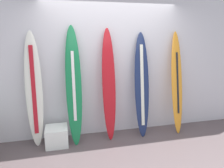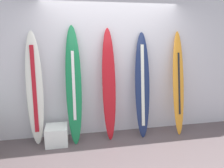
{
  "view_description": "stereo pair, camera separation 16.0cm",
  "coord_description": "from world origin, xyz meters",
  "px_view_note": "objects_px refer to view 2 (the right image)",
  "views": [
    {
      "loc": [
        -0.91,
        -2.65,
        1.92
      ],
      "look_at": [
        -0.04,
        0.95,
        1.05
      ],
      "focal_mm": 33.47,
      "sensor_mm": 36.0,
      "label": 1
    },
    {
      "loc": [
        -0.75,
        -2.69,
        1.92
      ],
      "look_at": [
        -0.04,
        0.95,
        1.05
      ],
      "focal_mm": 33.47,
      "sensor_mm": 36.0,
      "label": 2
    }
  ],
  "objects_px": {
    "display_block_left": "(57,135)",
    "surfboard_navy": "(142,86)",
    "surfboard_ivory": "(35,90)",
    "surfboard_crimson": "(109,85)",
    "surfboard_sunset": "(178,84)",
    "surfboard_emerald": "(74,86)"
  },
  "relations": [
    {
      "from": "surfboard_ivory",
      "to": "surfboard_emerald",
      "type": "distance_m",
      "value": 0.68
    },
    {
      "from": "display_block_left",
      "to": "surfboard_emerald",
      "type": "bearing_deg",
      "value": 12.36
    },
    {
      "from": "surfboard_navy",
      "to": "surfboard_sunset",
      "type": "relative_size",
      "value": 0.99
    },
    {
      "from": "surfboard_crimson",
      "to": "surfboard_emerald",
      "type": "bearing_deg",
      "value": -178.45
    },
    {
      "from": "surfboard_emerald",
      "to": "surfboard_crimson",
      "type": "distance_m",
      "value": 0.64
    },
    {
      "from": "surfboard_crimson",
      "to": "display_block_left",
      "type": "relative_size",
      "value": 5.33
    },
    {
      "from": "surfboard_crimson",
      "to": "surfboard_sunset",
      "type": "height_order",
      "value": "surfboard_crimson"
    },
    {
      "from": "surfboard_ivory",
      "to": "surfboard_crimson",
      "type": "relative_size",
      "value": 0.97
    },
    {
      "from": "surfboard_sunset",
      "to": "surfboard_navy",
      "type": "bearing_deg",
      "value": 178.74
    },
    {
      "from": "surfboard_crimson",
      "to": "surfboard_sunset",
      "type": "xyz_separation_m",
      "value": [
        1.37,
        -0.02,
        -0.04
      ]
    },
    {
      "from": "surfboard_sunset",
      "to": "display_block_left",
      "type": "height_order",
      "value": "surfboard_sunset"
    },
    {
      "from": "surfboard_emerald",
      "to": "surfboard_sunset",
      "type": "distance_m",
      "value": 2.01
    },
    {
      "from": "surfboard_ivory",
      "to": "surfboard_sunset",
      "type": "distance_m",
      "value": 2.69
    },
    {
      "from": "surfboard_navy",
      "to": "display_block_left",
      "type": "bearing_deg",
      "value": -177.0
    },
    {
      "from": "display_block_left",
      "to": "surfboard_navy",
      "type": "bearing_deg",
      "value": 3.0
    },
    {
      "from": "surfboard_emerald",
      "to": "surfboard_crimson",
      "type": "bearing_deg",
      "value": 1.55
    },
    {
      "from": "display_block_left",
      "to": "surfboard_sunset",
      "type": "bearing_deg",
      "value": 1.68
    },
    {
      "from": "surfboard_sunset",
      "to": "display_block_left",
      "type": "distance_m",
      "value": 2.49
    },
    {
      "from": "display_block_left",
      "to": "surfboard_crimson",
      "type": "bearing_deg",
      "value": 5.34
    },
    {
      "from": "surfboard_crimson",
      "to": "surfboard_ivory",
      "type": "bearing_deg",
      "value": 177.97
    },
    {
      "from": "surfboard_navy",
      "to": "surfboard_ivory",
      "type": "bearing_deg",
      "value": 178.45
    },
    {
      "from": "surfboard_crimson",
      "to": "surfboard_sunset",
      "type": "bearing_deg",
      "value": -0.93
    }
  ]
}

